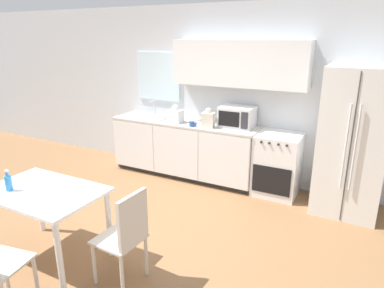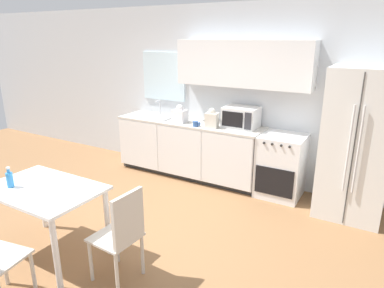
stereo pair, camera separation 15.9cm
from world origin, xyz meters
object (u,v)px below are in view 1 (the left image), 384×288
object	(u,v)px
oven_range	(277,165)
coffee_mug	(192,124)
refrigerator	(352,142)
dining_table	(44,201)
microwave	(237,117)
drink_bottle	(8,182)
dining_chair_side	(127,233)

from	to	relation	value
oven_range	coffee_mug	size ratio (longest dim) A/B	7.79
refrigerator	dining_table	bearing A→B (deg)	-135.67
microwave	oven_range	bearing A→B (deg)	-6.65
coffee_mug	dining_table	xyz separation A→B (m)	(-0.41, -2.40, -0.30)
microwave	dining_table	bearing A→B (deg)	-110.56
dining_table	drink_bottle	distance (m)	0.38
dining_table	drink_bottle	bearing A→B (deg)	-152.11
oven_range	coffee_mug	xyz separation A→B (m)	(-1.27, -0.22, 0.51)
refrigerator	coffee_mug	world-z (taller)	refrigerator
coffee_mug	microwave	bearing A→B (deg)	26.62
dining_table	drink_bottle	xyz separation A→B (m)	(-0.29, -0.15, 0.20)
coffee_mug	dining_chair_side	distance (m)	2.44
oven_range	dining_table	xyz separation A→B (m)	(-1.69, -2.63, 0.21)
refrigerator	dining_table	xyz separation A→B (m)	(-2.62, -2.56, -0.29)
oven_range	drink_bottle	size ratio (longest dim) A/B	4.18
oven_range	dining_chair_side	xyz separation A→B (m)	(-0.72, -2.56, 0.09)
oven_range	drink_bottle	world-z (taller)	drink_bottle
oven_range	refrigerator	size ratio (longest dim) A/B	0.48
microwave	dining_table	distance (m)	2.92
refrigerator	coffee_mug	size ratio (longest dim) A/B	16.35
dining_table	coffee_mug	bearing A→B (deg)	80.28
refrigerator	microwave	bearing A→B (deg)	174.63
coffee_mug	dining_table	size ratio (longest dim) A/B	0.10
coffee_mug	dining_chair_side	bearing A→B (deg)	-76.70
drink_bottle	oven_range	bearing A→B (deg)	54.64
microwave	coffee_mug	xyz separation A→B (m)	(-0.60, -0.30, -0.11)
coffee_mug	drink_bottle	world-z (taller)	coffee_mug
oven_range	microwave	distance (m)	0.92
coffee_mug	drink_bottle	distance (m)	2.65
refrigerator	microwave	distance (m)	1.61
refrigerator	microwave	size ratio (longest dim) A/B	3.77
oven_range	microwave	size ratio (longest dim) A/B	1.80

